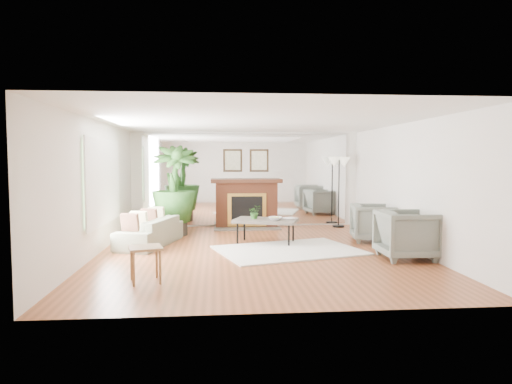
{
  "coord_description": "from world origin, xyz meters",
  "views": [
    {
      "loc": [
        -0.78,
        -8.59,
        1.76
      ],
      "look_at": [
        0.02,
        0.6,
        1.11
      ],
      "focal_mm": 32.0,
      "sensor_mm": 36.0,
      "label": 1
    }
  ],
  "objects": [
    {
      "name": "armchair_back",
      "position": [
        2.6,
        0.95,
        0.41
      ],
      "size": [
        1.03,
        1.01,
        0.82
      ],
      "primitive_type": "imported",
      "rotation": [
        0.0,
        0.0,
        1.4
      ],
      "color": "slate",
      "rests_on": "ground"
    },
    {
      "name": "floor_lamp",
      "position": [
        2.42,
        3.1,
        1.57
      ],
      "size": [
        0.6,
        0.33,
        1.84
      ],
      "color": "black",
      "rests_on": "ground"
    },
    {
      "name": "wall_left",
      "position": [
        -2.99,
        0.0,
        1.25
      ],
      "size": [
        0.02,
        7.0,
        2.5
      ],
      "primitive_type": "cube",
      "color": "white",
      "rests_on": "ground"
    },
    {
      "name": "sofa",
      "position": [
        -2.16,
        0.92,
        0.28
      ],
      "size": [
        1.24,
        2.06,
        0.56
      ],
      "primitive_type": "imported",
      "rotation": [
        0.0,
        0.0,
        -1.84
      ],
      "color": "gray",
      "rests_on": "ground"
    },
    {
      "name": "potted_ficus",
      "position": [
        -1.77,
        2.18,
        1.13
      ],
      "size": [
        1.17,
        1.17,
        2.12
      ],
      "color": "#2A261E",
      "rests_on": "ground"
    },
    {
      "name": "window_panel",
      "position": [
        -2.96,
        0.4,
        1.35
      ],
      "size": [
        0.04,
        2.4,
        1.5
      ],
      "primitive_type": "cube",
      "color": "#B2E09E",
      "rests_on": "wall_left"
    },
    {
      "name": "mirror_panel",
      "position": [
        0.0,
        3.47,
        1.25
      ],
      "size": [
        5.4,
        0.04,
        2.4
      ],
      "primitive_type": "cube",
      "color": "silver",
      "rests_on": "wall_back"
    },
    {
      "name": "side_table",
      "position": [
        -1.81,
        -2.0,
        0.44
      ],
      "size": [
        0.56,
        0.56,
        0.52
      ],
      "rotation": [
        0.0,
        0.0,
        0.26
      ],
      "color": "olive",
      "rests_on": "ground"
    },
    {
      "name": "tabletop_plant",
      "position": [
        0.02,
        0.96,
        0.66
      ],
      "size": [
        0.29,
        0.26,
        0.29
      ],
      "primitive_type": "imported",
      "rotation": [
        0.0,
        0.0,
        0.13
      ],
      "color": "#336224",
      "rests_on": "coffee_table"
    },
    {
      "name": "book",
      "position": [
        0.69,
        0.86,
        0.53
      ],
      "size": [
        0.31,
        0.34,
        0.02
      ],
      "primitive_type": "imported",
      "rotation": [
        0.0,
        0.0,
        0.49
      ],
      "color": "olive",
      "rests_on": "coffee_table"
    },
    {
      "name": "wall_back",
      "position": [
        0.0,
        3.49,
        1.25
      ],
      "size": [
        6.0,
        0.02,
        2.5
      ],
      "primitive_type": "cube",
      "color": "white",
      "rests_on": "ground"
    },
    {
      "name": "armchair_front",
      "position": [
        2.6,
        -0.83,
        0.44
      ],
      "size": [
        0.97,
        0.95,
        0.88
      ],
      "primitive_type": "imported",
      "rotation": [
        0.0,
        0.0,
        1.56
      ],
      "color": "slate",
      "rests_on": "ground"
    },
    {
      "name": "fireplace",
      "position": [
        0.0,
        3.26,
        0.66
      ],
      "size": [
        1.85,
        0.83,
        2.05
      ],
      "color": "brown",
      "rests_on": "ground"
    },
    {
      "name": "wall_right",
      "position": [
        2.99,
        0.0,
        1.25
      ],
      "size": [
        0.02,
        7.0,
        2.5
      ],
      "primitive_type": "cube",
      "color": "white",
      "rests_on": "ground"
    },
    {
      "name": "fruit_bowl",
      "position": [
        0.43,
        0.7,
        0.55
      ],
      "size": [
        0.34,
        0.34,
        0.07
      ],
      "primitive_type": "imported",
      "rotation": [
        0.0,
        0.0,
        -0.26
      ],
      "color": "olive",
      "rests_on": "coffee_table"
    },
    {
      "name": "area_rug",
      "position": [
        0.61,
        0.06,
        0.01
      ],
      "size": [
        3.06,
        2.55,
        0.03
      ],
      "primitive_type": "cube",
      "rotation": [
        0.0,
        0.0,
        0.29
      ],
      "color": "white",
      "rests_on": "ground"
    },
    {
      "name": "ground",
      "position": [
        0.0,
        0.0,
        0.0
      ],
      "size": [
        7.0,
        7.0,
        0.0
      ],
      "primitive_type": "plane",
      "color": "brown",
      "rests_on": "ground"
    },
    {
      "name": "coffee_table",
      "position": [
        0.25,
        0.89,
        0.48
      ],
      "size": [
        1.47,
        1.14,
        0.52
      ],
      "rotation": [
        0.0,
        0.0,
        -0.33
      ],
      "color": "#585146",
      "rests_on": "ground"
    }
  ]
}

